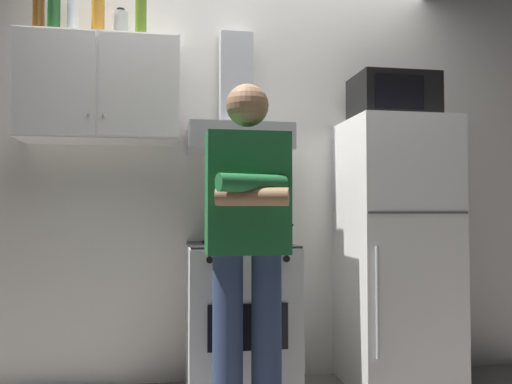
{
  "coord_description": "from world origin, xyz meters",
  "views": [
    {
      "loc": [
        -0.46,
        -2.75,
        1.04
      ],
      "look_at": [
        0.0,
        0.0,
        1.15
      ],
      "focal_mm": 36.91,
      "sensor_mm": 36.0,
      "label": 1
    }
  ],
  "objects_px": {
    "bottle_canister_steel": "(121,27)",
    "bottle_wine_green": "(54,10)",
    "microwave": "(393,99)",
    "upper_cabinet": "(101,90)",
    "bottle_vodka_clear": "(73,12)",
    "refrigerator": "(396,252)",
    "bottle_olive_oil": "(141,19)",
    "cooking_pot": "(266,232)",
    "stove_oven": "(240,319)",
    "range_hood": "(237,120)",
    "person_standing": "(247,243)",
    "bottle_liquor_amber": "(98,11)",
    "bottle_beer_brown": "(38,17)"
  },
  "relations": [
    {
      "from": "upper_cabinet",
      "to": "bottle_canister_steel",
      "type": "distance_m",
      "value": 0.41
    },
    {
      "from": "bottle_vodka_clear",
      "to": "bottle_wine_green",
      "type": "bearing_deg",
      "value": -173.32
    },
    {
      "from": "bottle_olive_oil",
      "to": "bottle_liquor_amber",
      "type": "bearing_deg",
      "value": 176.56
    },
    {
      "from": "refrigerator",
      "to": "bottle_vodka_clear",
      "type": "height_order",
      "value": "bottle_vodka_clear"
    },
    {
      "from": "microwave",
      "to": "bottle_vodka_clear",
      "type": "distance_m",
      "value": 1.97
    },
    {
      "from": "bottle_olive_oil",
      "to": "bottle_wine_green",
      "type": "bearing_deg",
      "value": 178.54
    },
    {
      "from": "refrigerator",
      "to": "cooking_pot",
      "type": "bearing_deg",
      "value": -171.68
    },
    {
      "from": "cooking_pot",
      "to": "bottle_olive_oil",
      "type": "bearing_deg",
      "value": 162.64
    },
    {
      "from": "bottle_olive_oil",
      "to": "bottle_canister_steel",
      "type": "height_order",
      "value": "bottle_olive_oil"
    },
    {
      "from": "stove_oven",
      "to": "bottle_canister_steel",
      "type": "height_order",
      "value": "bottle_canister_steel"
    },
    {
      "from": "person_standing",
      "to": "bottle_liquor_amber",
      "type": "relative_size",
      "value": 4.87
    },
    {
      "from": "cooking_pot",
      "to": "refrigerator",
      "type": "bearing_deg",
      "value": 8.32
    },
    {
      "from": "refrigerator",
      "to": "microwave",
      "type": "relative_size",
      "value": 3.33
    },
    {
      "from": "person_standing",
      "to": "bottle_wine_green",
      "type": "xyz_separation_m",
      "value": [
        -1.01,
        0.72,
        1.3
      ]
    },
    {
      "from": "refrigerator",
      "to": "bottle_liquor_amber",
      "type": "height_order",
      "value": "bottle_liquor_amber"
    },
    {
      "from": "bottle_liquor_amber",
      "to": "bottle_olive_oil",
      "type": "xyz_separation_m",
      "value": [
        0.24,
        -0.01,
        -0.04
      ]
    },
    {
      "from": "range_hood",
      "to": "bottle_beer_brown",
      "type": "distance_m",
      "value": 1.29
    },
    {
      "from": "bottle_beer_brown",
      "to": "person_standing",
      "type": "bearing_deg",
      "value": -34.66
    },
    {
      "from": "refrigerator",
      "to": "bottle_wine_green",
      "type": "height_order",
      "value": "bottle_wine_green"
    },
    {
      "from": "cooking_pot",
      "to": "upper_cabinet",
      "type": "bearing_deg",
      "value": 165.27
    },
    {
      "from": "bottle_vodka_clear",
      "to": "bottle_wine_green",
      "type": "height_order",
      "value": "bottle_wine_green"
    },
    {
      "from": "range_hood",
      "to": "bottle_beer_brown",
      "type": "xyz_separation_m",
      "value": [
        -1.16,
        0.03,
        0.57
      ]
    },
    {
      "from": "microwave",
      "to": "upper_cabinet",
      "type": "bearing_deg",
      "value": 176.52
    },
    {
      "from": "range_hood",
      "to": "microwave",
      "type": "xyz_separation_m",
      "value": [
        0.95,
        -0.11,
        0.14
      ]
    },
    {
      "from": "upper_cabinet",
      "to": "microwave",
      "type": "height_order",
      "value": "upper_cabinet"
    },
    {
      "from": "person_standing",
      "to": "bottle_olive_oil",
      "type": "relative_size",
      "value": 6.27
    },
    {
      "from": "cooking_pot",
      "to": "bottle_canister_steel",
      "type": "distance_m",
      "value": 1.5
    },
    {
      "from": "refrigerator",
      "to": "microwave",
      "type": "xyz_separation_m",
      "value": [
        -0.0,
        0.02,
        0.94
      ]
    },
    {
      "from": "stove_oven",
      "to": "bottle_olive_oil",
      "type": "height_order",
      "value": "bottle_olive_oil"
    },
    {
      "from": "stove_oven",
      "to": "bottle_vodka_clear",
      "type": "relative_size",
      "value": 2.82
    },
    {
      "from": "cooking_pot",
      "to": "range_hood",
      "type": "bearing_deg",
      "value": 117.88
    },
    {
      "from": "bottle_olive_oil",
      "to": "upper_cabinet",
      "type": "bearing_deg",
      "value": 173.85
    },
    {
      "from": "upper_cabinet",
      "to": "bottle_liquor_amber",
      "type": "bearing_deg",
      "value": -152.32
    },
    {
      "from": "cooking_pot",
      "to": "bottle_vodka_clear",
      "type": "relative_size",
      "value": 1.0
    },
    {
      "from": "bottle_olive_oil",
      "to": "bottle_vodka_clear",
      "type": "relative_size",
      "value": 0.84
    },
    {
      "from": "bottle_canister_steel",
      "to": "bottle_wine_green",
      "type": "distance_m",
      "value": 0.37
    },
    {
      "from": "person_standing",
      "to": "stove_oven",
      "type": "bearing_deg",
      "value": 85.28
    },
    {
      "from": "refrigerator",
      "to": "bottle_liquor_amber",
      "type": "bearing_deg",
      "value": 176.28
    },
    {
      "from": "upper_cabinet",
      "to": "range_hood",
      "type": "relative_size",
      "value": 1.2
    },
    {
      "from": "range_hood",
      "to": "bottle_wine_green",
      "type": "height_order",
      "value": "bottle_wine_green"
    },
    {
      "from": "bottle_canister_steel",
      "to": "bottle_wine_green",
      "type": "height_order",
      "value": "bottle_wine_green"
    },
    {
      "from": "bottle_vodka_clear",
      "to": "bottle_olive_oil",
      "type": "bearing_deg",
      "value": -3.62
    },
    {
      "from": "cooking_pot",
      "to": "bottle_wine_green",
      "type": "relative_size",
      "value": 0.97
    },
    {
      "from": "stove_oven",
      "to": "refrigerator",
      "type": "height_order",
      "value": "refrigerator"
    },
    {
      "from": "cooking_pot",
      "to": "bottle_beer_brown",
      "type": "height_order",
      "value": "bottle_beer_brown"
    },
    {
      "from": "range_hood",
      "to": "bottle_liquor_amber",
      "type": "relative_size",
      "value": 2.23
    },
    {
      "from": "stove_oven",
      "to": "person_standing",
      "type": "distance_m",
      "value": 0.77
    },
    {
      "from": "bottle_canister_steel",
      "to": "microwave",
      "type": "bearing_deg",
      "value": -5.16
    },
    {
      "from": "bottle_canister_steel",
      "to": "bottle_beer_brown",
      "type": "bearing_deg",
      "value": -178.97
    },
    {
      "from": "upper_cabinet",
      "to": "refrigerator",
      "type": "xyz_separation_m",
      "value": [
        1.75,
        -0.12,
        -0.95
      ]
    }
  ]
}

